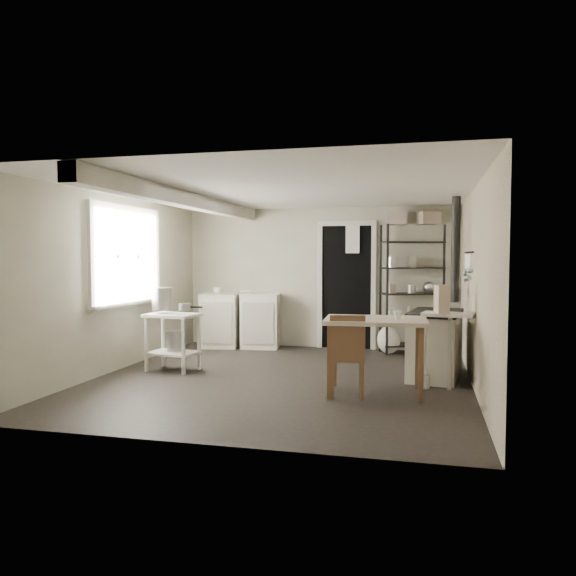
% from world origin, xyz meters
% --- Properties ---
extents(floor, '(5.00, 5.00, 0.00)m').
position_xyz_m(floor, '(0.00, 0.00, 0.00)').
color(floor, black).
rests_on(floor, ground).
extents(ceiling, '(5.00, 5.00, 0.00)m').
position_xyz_m(ceiling, '(0.00, 0.00, 2.30)').
color(ceiling, white).
rests_on(ceiling, wall_back).
extents(wall_back, '(4.50, 0.02, 2.30)m').
position_xyz_m(wall_back, '(0.00, 2.50, 1.15)').
color(wall_back, '#B5B19A').
rests_on(wall_back, ground).
extents(wall_front, '(4.50, 0.02, 2.30)m').
position_xyz_m(wall_front, '(0.00, -2.50, 1.15)').
color(wall_front, '#B5B19A').
rests_on(wall_front, ground).
extents(wall_left, '(0.02, 5.00, 2.30)m').
position_xyz_m(wall_left, '(-2.25, 0.00, 1.15)').
color(wall_left, '#B5B19A').
rests_on(wall_left, ground).
extents(wall_right, '(0.02, 5.00, 2.30)m').
position_xyz_m(wall_right, '(2.25, 0.00, 1.15)').
color(wall_right, '#B5B19A').
rests_on(wall_right, ground).
extents(window, '(0.12, 1.76, 1.28)m').
position_xyz_m(window, '(-2.22, 0.20, 1.50)').
color(window, silver).
rests_on(window, wall_left).
extents(doorway, '(0.96, 0.10, 2.08)m').
position_xyz_m(doorway, '(0.45, 2.47, 1.00)').
color(doorway, silver).
rests_on(doorway, ground).
extents(ceiling_beam, '(0.18, 5.00, 0.18)m').
position_xyz_m(ceiling_beam, '(-1.20, 0.00, 2.20)').
color(ceiling_beam, silver).
rests_on(ceiling_beam, ceiling).
extents(wallpaper_panel, '(0.01, 5.00, 2.30)m').
position_xyz_m(wallpaper_panel, '(2.24, 0.00, 1.15)').
color(wallpaper_panel, beige).
rests_on(wallpaper_panel, wall_right).
extents(utensil_rail, '(0.06, 1.20, 0.44)m').
position_xyz_m(utensil_rail, '(2.19, 0.60, 1.55)').
color(utensil_rail, '#ABABAD').
rests_on(utensil_rail, wall_right).
extents(prep_table, '(0.72, 0.56, 0.75)m').
position_xyz_m(prep_table, '(-1.52, 0.14, 0.40)').
color(prep_table, silver).
rests_on(prep_table, ground).
extents(stockpot, '(0.31, 0.31, 0.30)m').
position_xyz_m(stockpot, '(-1.68, 0.18, 0.94)').
color(stockpot, '#ABABAD').
rests_on(stockpot, prep_table).
extents(saucepan, '(0.20, 0.20, 0.09)m').
position_xyz_m(saucepan, '(-1.32, 0.09, 0.85)').
color(saucepan, '#ABABAD').
rests_on(saucepan, prep_table).
extents(bucket, '(0.27, 0.27, 0.26)m').
position_xyz_m(bucket, '(-1.50, 0.18, 0.39)').
color(bucket, '#ABABAD').
rests_on(bucket, prep_table).
extents(base_cabinets, '(1.42, 0.77, 0.89)m').
position_xyz_m(base_cabinets, '(-1.27, 2.18, 0.46)').
color(base_cabinets, silver).
rests_on(base_cabinets, ground).
extents(mixing_bowl, '(0.38, 0.38, 0.07)m').
position_xyz_m(mixing_bowl, '(-1.17, 2.11, 0.96)').
color(mixing_bowl, white).
rests_on(mixing_bowl, base_cabinets).
extents(counter_cup, '(0.16, 0.16, 0.11)m').
position_xyz_m(counter_cup, '(-1.65, 2.12, 0.97)').
color(counter_cup, white).
rests_on(counter_cup, base_cabinets).
extents(shelf_rack, '(1.01, 0.70, 1.99)m').
position_xyz_m(shelf_rack, '(1.50, 2.31, 0.95)').
color(shelf_rack, black).
rests_on(shelf_rack, ground).
extents(shelf_jar, '(0.10, 0.11, 0.19)m').
position_xyz_m(shelf_jar, '(1.15, 2.27, 1.37)').
color(shelf_jar, white).
rests_on(shelf_jar, shelf_rack).
extents(storage_box_a, '(0.31, 0.27, 0.20)m').
position_xyz_m(storage_box_a, '(1.26, 2.26, 2.01)').
color(storage_box_a, '#C1AF9C').
rests_on(storage_box_a, shelf_rack).
extents(storage_box_b, '(0.38, 0.37, 0.19)m').
position_xyz_m(storage_box_b, '(1.73, 2.27, 1.99)').
color(storage_box_b, '#C1AF9C').
rests_on(storage_box_b, shelf_rack).
extents(stove, '(0.73, 1.12, 0.82)m').
position_xyz_m(stove, '(1.82, 0.51, 0.44)').
color(stove, silver).
rests_on(stove, ground).
extents(stovepipe, '(0.14, 0.14, 1.51)m').
position_xyz_m(stovepipe, '(2.07, 0.98, 1.59)').
color(stovepipe, black).
rests_on(stovepipe, stove).
extents(side_ledge, '(0.62, 0.41, 0.87)m').
position_xyz_m(side_ledge, '(1.95, -0.12, 0.43)').
color(side_ledge, silver).
rests_on(side_ledge, ground).
extents(oats_box, '(0.17, 0.23, 0.31)m').
position_xyz_m(oats_box, '(1.87, -0.17, 1.01)').
color(oats_box, '#C1AF9C').
rests_on(oats_box, side_ledge).
extents(work_table, '(1.14, 0.83, 0.83)m').
position_xyz_m(work_table, '(1.17, -0.51, 0.38)').
color(work_table, beige).
rests_on(work_table, ground).
extents(table_cup, '(0.13, 0.13, 0.09)m').
position_xyz_m(table_cup, '(1.41, -0.55, 0.81)').
color(table_cup, white).
rests_on(table_cup, work_table).
extents(chair, '(0.42, 0.44, 0.89)m').
position_xyz_m(chair, '(0.89, -0.67, 0.48)').
color(chair, brown).
rests_on(chair, ground).
extents(flour_sack, '(0.40, 0.36, 0.42)m').
position_xyz_m(flour_sack, '(1.16, 2.13, 0.24)').
color(flour_sack, white).
rests_on(flour_sack, ground).
extents(floor_crock, '(0.13, 0.13, 0.15)m').
position_xyz_m(floor_crock, '(1.70, -0.10, 0.07)').
color(floor_crock, white).
rests_on(floor_crock, ground).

